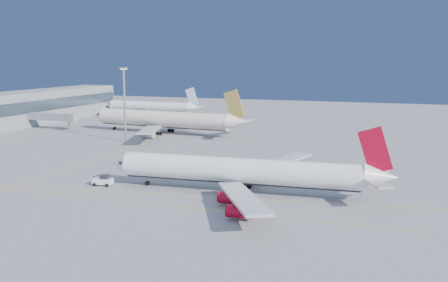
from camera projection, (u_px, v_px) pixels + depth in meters
ground at (190, 188)px, 115.51m from camera, size 500.00×500.00×0.00m
terminal at (33, 107)px, 230.83m from camera, size 18.40×110.00×15.00m
jet_bridge at (55, 117)px, 212.00m from camera, size 23.60×3.60×6.90m
taxiway_lines at (146, 177)px, 126.20m from camera, size 118.86×140.00×0.02m
airliner_virgin at (244, 172)px, 110.99m from camera, size 65.60×58.86×16.18m
airliner_etihad at (166, 120)px, 199.38m from camera, size 71.13×65.44×18.55m
airliner_third at (151, 107)px, 263.04m from camera, size 57.50×52.92×15.42m
pushback_tug at (103, 180)px, 118.14m from camera, size 4.78×3.25×2.55m
light_mast at (124, 98)px, 178.49m from camera, size 2.31×2.31×26.69m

